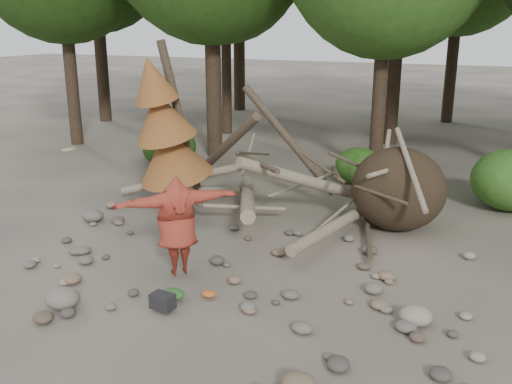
% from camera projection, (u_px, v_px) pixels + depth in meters
% --- Properties ---
extents(ground, '(120.00, 120.00, 0.00)m').
position_uv_depth(ground, '(214.00, 282.00, 10.81)').
color(ground, '#514C44').
rests_on(ground, ground).
extents(deadfall_pile, '(8.55, 5.24, 3.30)m').
position_uv_depth(deadfall_pile, '(373.00, 189.00, 13.46)').
color(deadfall_pile, '#332619').
rests_on(deadfall_pile, ground).
extents(dead_conifer, '(2.06, 2.16, 4.35)m').
position_uv_depth(dead_conifer, '(166.00, 130.00, 14.36)').
color(dead_conifer, '#4C3F30').
rests_on(dead_conifer, ground).
extents(bush_left, '(1.80, 1.80, 1.44)m').
position_uv_depth(bush_left, '(169.00, 147.00, 19.04)').
color(bush_left, '#224612').
rests_on(bush_left, ground).
extents(bush_mid, '(1.40, 1.40, 1.12)m').
position_uv_depth(bush_mid, '(359.00, 166.00, 17.16)').
color(bush_mid, '#2D5919').
rests_on(bush_mid, ground).
extents(bush_right, '(2.00, 2.00, 1.60)m').
position_uv_depth(bush_right, '(511.00, 180.00, 14.76)').
color(bush_right, '#376A21').
rests_on(bush_right, ground).
extents(frisbee_thrower, '(3.62, 2.14, 2.29)m').
position_uv_depth(frisbee_thrower, '(177.00, 225.00, 10.75)').
color(frisbee_thrower, maroon).
rests_on(frisbee_thrower, ground).
extents(backpack, '(0.42, 0.30, 0.26)m').
position_uv_depth(backpack, '(163.00, 304.00, 9.68)').
color(backpack, black).
rests_on(backpack, ground).
extents(cloth_green, '(0.44, 0.37, 0.17)m').
position_uv_depth(cloth_green, '(173.00, 296.00, 10.07)').
color(cloth_green, '#275C25').
rests_on(cloth_green, ground).
extents(cloth_orange, '(0.26, 0.22, 0.10)m').
position_uv_depth(cloth_orange, '(209.00, 296.00, 10.15)').
color(cloth_orange, '#BD5520').
rests_on(cloth_orange, ground).
extents(boulder_front_left, '(0.61, 0.55, 0.36)m').
position_uv_depth(boulder_front_left, '(62.00, 298.00, 9.78)').
color(boulder_front_left, slate).
rests_on(boulder_front_left, ground).
extents(boulder_front_right, '(0.48, 0.43, 0.29)m').
position_uv_depth(boulder_front_right, '(299.00, 384.00, 7.53)').
color(boulder_front_right, brown).
rests_on(boulder_front_right, ground).
extents(boulder_mid_right, '(0.53, 0.48, 0.32)m').
position_uv_depth(boulder_mid_right, '(416.00, 316.00, 9.26)').
color(boulder_mid_right, gray).
rests_on(boulder_mid_right, ground).
extents(boulder_mid_left, '(0.54, 0.49, 0.32)m').
position_uv_depth(boulder_mid_left, '(93.00, 215.00, 14.01)').
color(boulder_mid_left, '#635B53').
rests_on(boulder_mid_left, ground).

